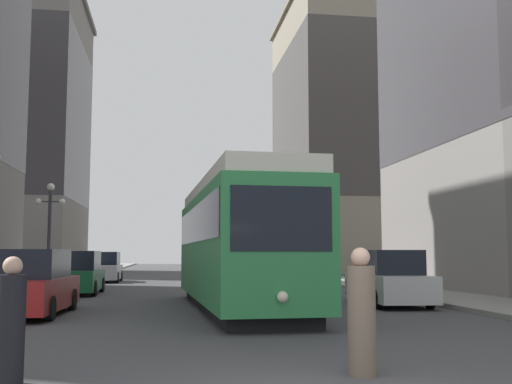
# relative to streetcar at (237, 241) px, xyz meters

# --- Properties ---
(sidewalk_left) EXTENTS (3.30, 120.00, 0.15)m
(sidewalk_left) POSITION_rel_streetcar_xyz_m (-8.80, 27.98, -2.03)
(sidewalk_left) COLOR gray
(sidewalk_left) RESTS_ON ground
(sidewalk_right) EXTENTS (3.30, 120.00, 0.15)m
(sidewalk_right) POSITION_rel_streetcar_xyz_m (8.16, 27.98, -2.03)
(sidewalk_right) COLOR gray
(sidewalk_right) RESTS_ON ground
(streetcar) EXTENTS (3.13, 12.49, 3.89)m
(streetcar) POSITION_rel_streetcar_xyz_m (0.00, 0.00, 0.00)
(streetcar) COLOR black
(streetcar) RESTS_ON ground
(transit_bus) EXTENTS (3.03, 12.07, 3.45)m
(transit_bus) POSITION_rel_streetcar_xyz_m (3.53, 16.37, -0.15)
(transit_bus) COLOR black
(transit_bus) RESTS_ON ground
(parked_car_left_near) EXTENTS (1.91, 4.60, 1.82)m
(parked_car_left_near) POSITION_rel_streetcar_xyz_m (-5.85, 19.81, -1.26)
(parked_car_left_near) COLOR black
(parked_car_left_near) RESTS_ON ground
(parked_car_left_mid) EXTENTS (1.92, 4.58, 1.82)m
(parked_car_left_mid) POSITION_rel_streetcar_xyz_m (-5.85, 8.13, -1.26)
(parked_car_left_mid) COLOR black
(parked_car_left_mid) RESTS_ON ground
(parked_car_right_far) EXTENTS (2.09, 5.02, 1.82)m
(parked_car_right_far) POSITION_rel_streetcar_xyz_m (5.21, 0.97, -1.26)
(parked_car_right_far) COLOR black
(parked_car_right_far) RESTS_ON ground
(parked_car_left_far) EXTENTS (2.01, 5.01, 1.82)m
(parked_car_left_far) POSITION_rel_streetcar_xyz_m (-5.85, -0.99, -1.26)
(parked_car_left_far) COLOR black
(parked_car_left_far) RESTS_ON ground
(pedestrian_crossing_near) EXTENTS (0.40, 0.40, 1.78)m
(pedestrian_crossing_near) POSITION_rel_streetcar_xyz_m (0.57, -10.51, -1.27)
(pedestrian_crossing_near) COLOR #6B5B4C
(pedestrian_crossing_near) RESTS_ON ground
(pedestrian_crossing_far) EXTENTS (0.37, 0.37, 1.66)m
(pedestrian_crossing_far) POSITION_rel_streetcar_xyz_m (-4.17, -10.41, -1.33)
(pedestrian_crossing_far) COLOR black
(pedestrian_crossing_far) RESTS_ON ground
(lamp_post_left_far) EXTENTS (1.41, 0.36, 4.96)m
(lamp_post_left_far) POSITION_rel_streetcar_xyz_m (-7.75, 11.80, 1.34)
(lamp_post_left_far) COLOR #333338
(lamp_post_left_far) RESTS_ON sidewalk_left
(building_left_midblock) EXTENTS (12.21, 17.07, 26.18)m
(building_left_midblock) POSITION_rel_streetcar_xyz_m (-16.26, 40.48, 11.39)
(building_left_midblock) COLOR slate
(building_left_midblock) RESTS_ON ground
(building_right_corner) EXTENTS (12.27, 18.86, 27.17)m
(building_right_corner) POSITION_rel_streetcar_xyz_m (15.65, 41.11, 11.90)
(building_right_corner) COLOR gray
(building_right_corner) RESTS_ON ground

